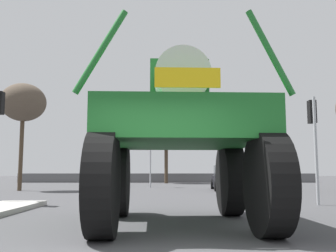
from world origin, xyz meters
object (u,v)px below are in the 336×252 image
(bare_tree_left, at_px, (22,103))
(traffic_signal_far_right, at_px, (149,146))
(oversize_sprayer, at_px, (178,137))
(traffic_signal_near_right, at_px, (312,126))
(traffic_signal_far_left, at_px, (103,154))
(bare_tree_far_center, at_px, (165,134))
(sedan_ahead, at_px, (227,178))

(bare_tree_left, bearing_deg, traffic_signal_far_right, 31.24)
(oversize_sprayer, bearing_deg, traffic_signal_near_right, -47.46)
(traffic_signal_near_right, xyz_separation_m, traffic_signal_far_left, (-9.87, 13.86, -0.40))
(traffic_signal_far_right, bearing_deg, bare_tree_far_center, 82.68)
(bare_tree_left, bearing_deg, sedan_ahead, 2.97)
(traffic_signal_far_right, distance_m, bare_tree_left, 9.20)
(sedan_ahead, height_order, traffic_signal_near_right, traffic_signal_near_right)
(traffic_signal_near_right, bearing_deg, sedan_ahead, 99.11)
(sedan_ahead, xyz_separation_m, traffic_signal_far_left, (-8.28, 3.97, 1.70))
(oversize_sprayer, relative_size, sedan_ahead, 1.32)
(traffic_signal_near_right, bearing_deg, traffic_signal_far_left, 125.44)
(sedan_ahead, bearing_deg, oversize_sprayer, 169.24)
(bare_tree_far_center, bearing_deg, traffic_signal_far_left, -117.42)
(bare_tree_left, bearing_deg, traffic_signal_near_right, -33.16)
(traffic_signal_far_left, bearing_deg, traffic_signal_near_right, -54.56)
(oversize_sprayer, height_order, bare_tree_far_center, bare_tree_far_center)
(oversize_sprayer, bearing_deg, bare_tree_far_center, -1.50)
(traffic_signal_near_right, bearing_deg, bare_tree_far_center, 103.66)
(sedan_ahead, height_order, bare_tree_left, bare_tree_left)
(traffic_signal_far_left, relative_size, bare_tree_far_center, 0.52)
(oversize_sprayer, distance_m, sedan_ahead, 15.33)
(bare_tree_left, xyz_separation_m, bare_tree_far_center, (8.70, 13.15, -0.61))
(oversize_sprayer, xyz_separation_m, traffic_signal_near_right, (5.01, 5.00, 0.86))
(traffic_signal_far_right, bearing_deg, sedan_ahead, -38.63)
(sedan_ahead, relative_size, traffic_signal_near_right, 1.08)
(traffic_signal_near_right, relative_size, bare_tree_left, 0.59)
(traffic_signal_far_right, distance_m, bare_tree_far_center, 8.79)
(traffic_signal_far_right, relative_size, bare_tree_left, 0.62)
(sedan_ahead, relative_size, traffic_signal_far_left, 1.25)
(bare_tree_left, distance_m, bare_tree_far_center, 15.78)
(sedan_ahead, distance_m, bare_tree_left, 13.39)
(traffic_signal_far_right, bearing_deg, traffic_signal_near_right, -64.73)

